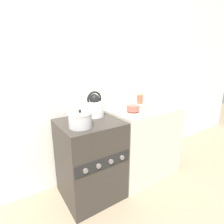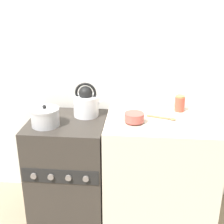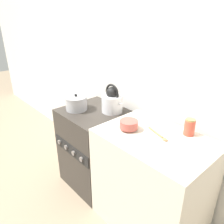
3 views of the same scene
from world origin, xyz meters
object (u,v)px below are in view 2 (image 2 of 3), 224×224
object	(u,v)px
stove	(69,168)
kettle	(86,103)
cooking_pot	(45,117)
enamel_bowl	(134,117)
storage_jar	(180,104)

from	to	relation	value
stove	kettle	distance (m)	0.55
stove	cooking_pot	distance (m)	0.51
kettle	enamel_bowl	bearing A→B (deg)	-24.33
stove	kettle	bearing A→B (deg)	42.78
enamel_bowl	storage_jar	size ratio (longest dim) A/B	1.12
cooking_pot	storage_jar	xyz separation A→B (m)	(1.01, 0.32, 0.02)
kettle	stove	bearing A→B (deg)	-137.22
kettle	cooking_pot	xyz separation A→B (m)	(-0.27, -0.22, -0.04)
cooking_pot	storage_jar	size ratio (longest dim) A/B	1.63
kettle	enamel_bowl	world-z (taller)	kettle
kettle	enamel_bowl	size ratio (longest dim) A/B	1.88
enamel_bowl	storage_jar	bearing A→B (deg)	37.58
storage_jar	enamel_bowl	bearing A→B (deg)	-142.42
stove	enamel_bowl	distance (m)	0.71
kettle	cooking_pot	size ratio (longest dim) A/B	1.29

